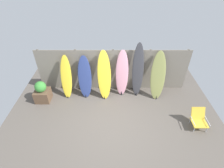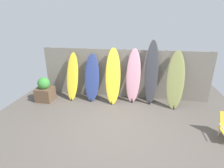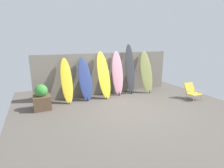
# 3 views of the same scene
# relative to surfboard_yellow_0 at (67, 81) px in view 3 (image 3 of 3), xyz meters

# --- Properties ---
(ground) EXTENTS (7.68, 7.68, 0.00)m
(ground) POSITION_rel_surfboard_yellow_0_xyz_m (1.83, -1.58, -0.83)
(ground) COLOR #5B544C
(fence_back) EXTENTS (6.08, 0.11, 1.80)m
(fence_back) POSITION_rel_surfboard_yellow_0_xyz_m (1.83, 0.43, 0.07)
(fence_back) COLOR gray
(fence_back) RESTS_ON ground
(surfboard_yellow_0) EXTENTS (0.44, 0.61, 1.68)m
(surfboard_yellow_0) POSITION_rel_surfboard_yellow_0_xyz_m (0.00, 0.00, 0.00)
(surfboard_yellow_0) COLOR yellow
(surfboard_yellow_0) RESTS_ON ground
(surfboard_navy_1) EXTENTS (0.57, 0.63, 1.65)m
(surfboard_navy_1) POSITION_rel_surfboard_yellow_0_xyz_m (0.72, 0.02, -0.01)
(surfboard_navy_1) COLOR navy
(surfboard_navy_1) RESTS_ON ground
(surfboard_yellow_2) EXTENTS (0.59, 0.73, 1.89)m
(surfboard_yellow_2) POSITION_rel_surfboard_yellow_0_xyz_m (1.49, -0.02, 0.10)
(surfboard_yellow_2) COLOR yellow
(surfboard_yellow_2) RESTS_ON ground
(surfboard_pink_3) EXTENTS (0.51, 0.47, 1.88)m
(surfboard_pink_3) POSITION_rel_surfboard_yellow_0_xyz_m (2.19, 0.12, 0.10)
(surfboard_pink_3) COLOR pink
(surfboard_pink_3) RESTS_ON ground
(surfboard_charcoal_4) EXTENTS (0.45, 0.47, 2.17)m
(surfboard_charcoal_4) POSITION_rel_surfboard_yellow_0_xyz_m (2.80, 0.10, 0.24)
(surfboard_charcoal_4) COLOR #38383D
(surfboard_charcoal_4) RESTS_ON ground
(surfboard_olive_5) EXTENTS (0.63, 0.77, 1.85)m
(surfboard_olive_5) POSITION_rel_surfboard_yellow_0_xyz_m (3.58, -0.02, 0.09)
(surfboard_olive_5) COLOR olive
(surfboard_olive_5) RESTS_ON ground
(beach_chair) EXTENTS (0.50, 0.58, 0.63)m
(beach_chair) POSITION_rel_surfboard_yellow_0_xyz_m (4.69, -1.66, -0.51)
(beach_chair) COLOR silver
(beach_chair) RESTS_ON ground
(planter_box) EXTENTS (0.56, 0.54, 0.88)m
(planter_box) POSITION_rel_surfboard_yellow_0_xyz_m (-0.93, -0.39, -0.44)
(planter_box) COLOR brown
(planter_box) RESTS_ON ground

